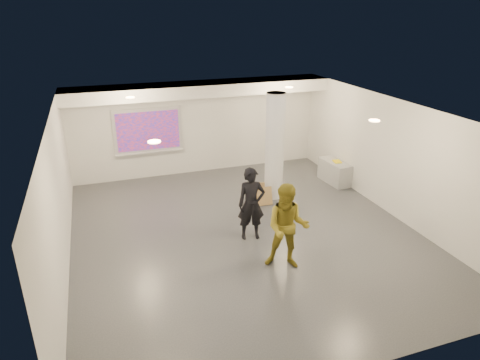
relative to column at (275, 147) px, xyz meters
name	(u,v)px	position (x,y,z in m)	size (l,w,h in m)	color
floor	(245,234)	(-1.50, -1.80, -1.50)	(8.00, 9.00, 0.01)	#36383E
ceiling	(246,112)	(-1.50, -1.80, 1.50)	(8.00, 9.00, 0.01)	white
wall_back	(198,127)	(-1.50, 2.70, 0.00)	(8.00, 0.01, 3.00)	silver
wall_front	(357,291)	(-1.50, -6.30, 0.00)	(8.00, 0.01, 3.00)	silver
wall_left	(58,200)	(-5.50, -1.80, 0.00)	(0.01, 9.00, 3.00)	silver
wall_right	(392,157)	(2.50, -1.80, 0.00)	(0.01, 9.00, 3.00)	silver
soffit_band	(201,89)	(-1.50, 2.15, 1.32)	(8.00, 1.10, 0.36)	silver
downlight_nw	(130,97)	(-3.70, 0.70, 1.48)	(0.22, 0.22, 0.02)	#FFBF7E
downlight_ne	(289,87)	(0.70, 0.70, 1.48)	(0.22, 0.22, 0.02)	#FFBF7E
downlight_sw	(154,142)	(-3.70, -3.30, 1.48)	(0.22, 0.22, 0.02)	#FFBF7E
downlight_se	(374,121)	(0.70, -3.30, 1.48)	(0.22, 0.22, 0.02)	#FFBF7E
column	(275,147)	(0.00, 0.00, 0.00)	(0.52, 0.52, 3.00)	silver
projection_screen	(148,131)	(-3.10, 2.65, 0.03)	(2.10, 0.13, 1.42)	silver
credenza	(335,172)	(2.22, 0.37, -1.16)	(0.49, 1.17, 0.68)	gray
postit_pad	(337,161)	(2.25, 0.33, -0.81)	(0.21, 0.29, 0.03)	yellow
cardboard_back	(256,192)	(-0.57, -0.11, -1.23)	(0.49, 0.04, 0.53)	olive
cardboard_front	(264,196)	(-0.46, -0.42, -1.25)	(0.46, 0.05, 0.51)	olive
woman	(251,204)	(-1.43, -2.00, -0.63)	(0.64, 0.42, 1.74)	black
man	(287,227)	(-1.16, -3.37, -0.57)	(0.90, 0.70, 1.85)	olive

